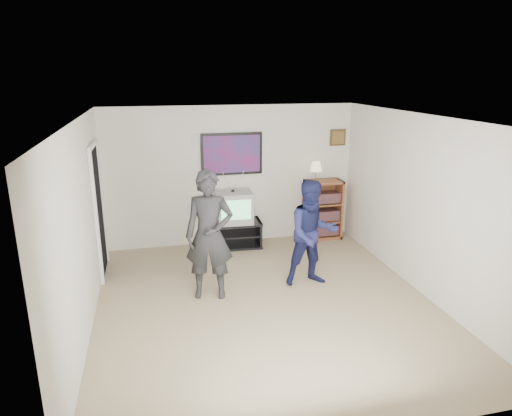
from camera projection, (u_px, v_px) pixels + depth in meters
name	position (u px, v px, depth m)	size (l,w,h in m)	color
room_shell	(260.00, 209.00, 6.19)	(4.51, 5.00, 2.51)	#8B7858
media_stand	(235.00, 234.00, 8.24)	(0.97, 0.57, 0.47)	black
crt_television	(233.00, 207.00, 8.09)	(0.66, 0.56, 0.56)	#999A95
bookshelf	(323.00, 210.00, 8.56)	(0.68, 0.39, 1.12)	brown
table_lamp	(316.00, 171.00, 8.35)	(0.23, 0.23, 0.36)	#F7E0BB
person_tall	(209.00, 235.00, 6.21)	(0.66, 0.43, 1.81)	#262628
person_short	(312.00, 233.00, 6.62)	(0.77, 0.60, 1.58)	#191D47
controller_left	(205.00, 205.00, 6.29)	(0.03, 0.11, 0.03)	white
controller_right	(308.00, 214.00, 6.72)	(0.04, 0.13, 0.04)	white
poster	(232.00, 154.00, 8.07)	(1.10, 0.03, 0.75)	black
air_vent	(200.00, 138.00, 7.87)	(0.28, 0.02, 0.14)	white
small_picture	(338.00, 137.00, 8.44)	(0.30, 0.03, 0.30)	#4C3418
doorway	(98.00, 212.00, 6.95)	(0.03, 0.85, 2.00)	black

